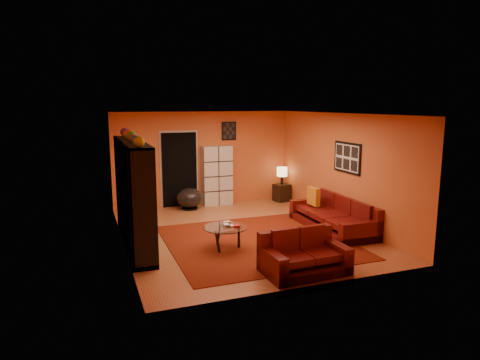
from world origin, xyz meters
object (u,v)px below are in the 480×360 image
object	(u,v)px
side_table	(282,193)
table_lamp	(282,172)
sofa	(336,217)
tv	(137,197)
storage_cabinet	(217,175)
coffee_table	(225,229)
loveseat	(302,255)
entertainment_unit	(133,194)
bowl_chair	(190,198)

from	to	relation	value
side_table	table_lamp	xyz separation A→B (m)	(0.00, 0.00, 0.60)
sofa	side_table	bearing A→B (deg)	89.47
tv	storage_cabinet	distance (m)	3.86
sofa	storage_cabinet	size ratio (longest dim) A/B	1.46
coffee_table	side_table	distance (m)	4.45
tv	loveseat	distance (m)	3.45
entertainment_unit	bowl_chair	distance (m)	3.13
sofa	coffee_table	size ratio (longest dim) A/B	2.78
bowl_chair	storage_cabinet	bearing A→B (deg)	19.02
bowl_chair	entertainment_unit	bearing A→B (deg)	-124.74
sofa	bowl_chair	distance (m)	3.99
loveseat	coffee_table	size ratio (longest dim) A/B	1.64
coffee_table	table_lamp	xyz separation A→B (m)	(2.87, 3.40, 0.46)
side_table	table_lamp	distance (m)	0.60
entertainment_unit	storage_cabinet	distance (m)	3.83
sofa	loveseat	size ratio (longest dim) A/B	1.70
bowl_chair	coffee_table	bearing A→B (deg)	-91.82
entertainment_unit	coffee_table	size ratio (longest dim) A/B	3.45
tv	table_lamp	world-z (taller)	tv
loveseat	storage_cabinet	size ratio (longest dim) A/B	0.86
table_lamp	coffee_table	bearing A→B (deg)	-130.16
entertainment_unit	bowl_chair	xyz separation A→B (m)	(1.73, 2.50, -0.75)
tv	side_table	xyz separation A→B (m)	(4.44, 2.62, -0.76)
sofa	bowl_chair	size ratio (longest dim) A/B	3.47
table_lamp	sofa	bearing A→B (deg)	-91.48
bowl_chair	tv	bearing A→B (deg)	-123.02
bowl_chair	sofa	bearing A→B (deg)	-47.70
sofa	entertainment_unit	bearing A→B (deg)	175.15
sofa	storage_cabinet	world-z (taller)	storage_cabinet
loveseat	side_table	distance (m)	5.34
storage_cabinet	side_table	bearing A→B (deg)	-8.18
sofa	storage_cabinet	distance (m)	3.76
loveseat	coffee_table	world-z (taller)	loveseat
coffee_table	table_lamp	bearing A→B (deg)	49.84
sofa	coffee_table	xyz separation A→B (m)	(-2.79, -0.42, 0.11)
loveseat	coffee_table	distance (m)	1.78
tv	bowl_chair	distance (m)	3.17
entertainment_unit	bowl_chair	size ratio (longest dim) A/B	4.30
entertainment_unit	loveseat	bearing A→B (deg)	-44.22
storage_cabinet	bowl_chair	distance (m)	1.06
bowl_chair	side_table	xyz separation A→B (m)	(2.76, 0.03, -0.05)
tv	side_table	size ratio (longest dim) A/B	2.00
storage_cabinet	table_lamp	distance (m)	1.91
tv	sofa	world-z (taller)	tv
tv	table_lamp	bearing A→B (deg)	-59.48
loveseat	bowl_chair	world-z (taller)	loveseat
side_table	loveseat	bearing A→B (deg)	-112.06
entertainment_unit	bowl_chair	world-z (taller)	entertainment_unit
sofa	side_table	xyz separation A→B (m)	(0.08, 2.98, -0.03)
entertainment_unit	tv	bearing A→B (deg)	-61.13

